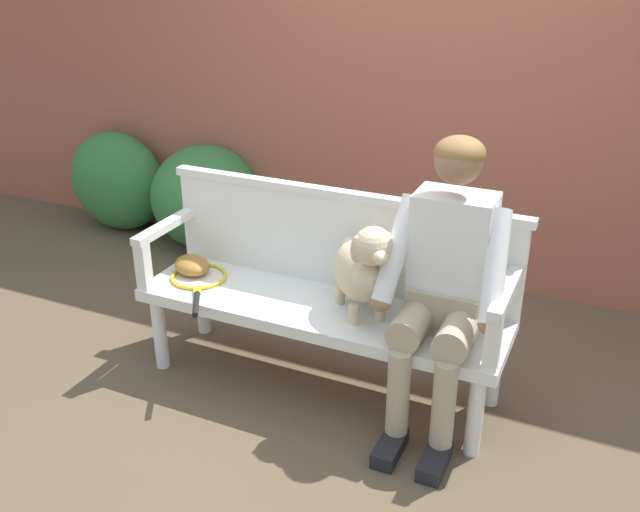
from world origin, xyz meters
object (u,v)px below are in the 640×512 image
Objects in this scene: garden_bench at (320,314)px; person_seated at (445,277)px; baseball_glove at (192,265)px; dog_on_bench at (363,268)px; tennis_racket at (199,279)px.

garden_bench is 1.35× the size of person_seated.
baseball_glove is at bearing 178.29° from person_seated.
dog_on_bench is 2.20× the size of baseball_glove.
garden_bench is at bearing 30.59° from baseball_glove.
garden_bench is 0.67m from tennis_racket.
baseball_glove is at bearing 177.34° from dog_on_bench.
person_seated is at bearing 30.82° from baseball_glove.
person_seated is 1.29m from tennis_racket.
baseball_glove is (-0.08, 0.06, 0.04)m from tennis_racket.
tennis_racket is (-0.66, -0.04, 0.07)m from garden_bench.
garden_bench is 0.75m from baseball_glove.
tennis_racket is at bearing -176.98° from garden_bench.
tennis_racket is (-0.89, -0.02, -0.23)m from dog_on_bench.
tennis_racket is at bearing -5.15° from baseball_glove.
person_seated is 1.36m from baseball_glove.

